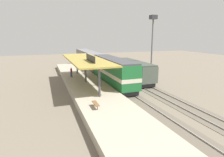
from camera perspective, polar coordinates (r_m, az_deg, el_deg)
ground_plane at (r=33.46m, az=3.44°, el=-1.69°), size 120.00×120.00×0.00m
track_near at (r=32.74m, az=0.22°, el=-1.93°), size 3.20×110.00×0.16m
track_far at (r=34.52m, az=7.42°, el=-1.27°), size 3.20×110.00×0.16m
platform at (r=31.42m, az=-7.70°, el=-1.88°), size 6.00×44.00×0.90m
station_canopy at (r=30.57m, az=-7.89°, el=5.51°), size 5.20×18.00×4.70m
platform_bench at (r=20.24m, az=-4.86°, el=-7.37°), size 0.44×1.70×0.50m
locomotive at (r=31.95m, az=0.40°, el=2.08°), size 2.93×14.43×4.44m
passenger_carriage_single at (r=49.08m, az=-6.85°, el=5.56°), size 2.90×20.00×4.24m
freight_car at (r=35.54m, az=6.33°, el=2.35°), size 2.80×12.00×3.54m
light_mast at (r=35.82m, az=11.88°, el=12.58°), size 1.10×1.10×11.70m
person_waiting at (r=28.86m, az=-3.98°, el=-0.22°), size 0.34×0.34×1.71m
person_walking at (r=35.45m, az=-11.93°, el=1.94°), size 0.34×0.34×1.71m
person_boarding at (r=36.78m, az=-7.97°, el=2.47°), size 0.34×0.34×1.71m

